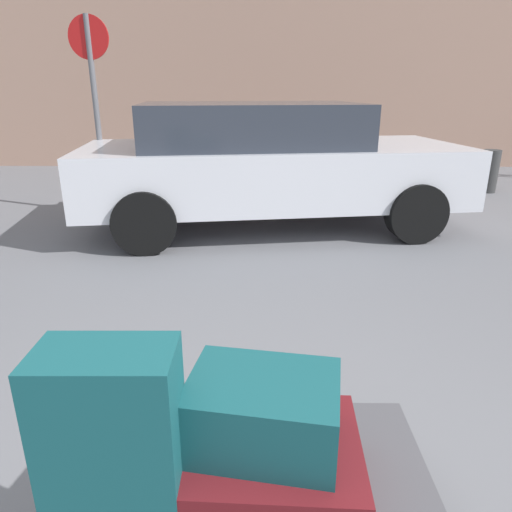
# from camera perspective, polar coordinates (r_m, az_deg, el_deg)

# --- Properties ---
(luggage_cart) EXTENTS (1.21, 0.74, 0.34)m
(luggage_cart) POSITION_cam_1_polar(r_m,az_deg,el_deg) (1.81, -0.51, -26.30)
(luggage_cart) COLOR #4C4C51
(luggage_cart) RESTS_ON ground_plane
(suitcase_maroon_center) EXTENTS (0.62, 0.51, 0.21)m
(suitcase_maroon_center) POSITION_cam_1_polar(r_m,az_deg,el_deg) (1.62, 0.84, -24.21)
(suitcase_maroon_center) COLOR maroon
(suitcase_maroon_center) RESTS_ON luggage_cart
(suitcase_teal_front_right) EXTENTS (0.38, 0.22, 0.59)m
(suitcase_teal_front_right) POSITION_cam_1_polar(r_m,az_deg,el_deg) (1.46, -16.91, -21.04)
(suitcase_teal_front_right) COLOR #144C51
(suitcase_teal_front_right) RESTS_ON luggage_cart
(duffel_bag_teal_topmost_pile) EXTENTS (0.49, 0.40, 0.22)m
(duffel_bag_teal_topmost_pile) POSITION_cam_1_polar(r_m,az_deg,el_deg) (1.49, 0.89, -18.32)
(duffel_bag_teal_topmost_pile) COLOR #144C51
(duffel_bag_teal_topmost_pile) RESTS_ON suitcase_maroon_center
(parked_car) EXTENTS (4.51, 2.39, 1.42)m
(parked_car) POSITION_cam_1_polar(r_m,az_deg,el_deg) (5.56, 1.36, 11.32)
(parked_car) COLOR silver
(parked_car) RESTS_ON ground_plane
(bollard_kerb_near) EXTENTS (0.27, 0.27, 0.67)m
(bollard_kerb_near) POSITION_cam_1_polar(r_m,az_deg,el_deg) (7.93, 17.49, 9.83)
(bollard_kerb_near) COLOR #383838
(bollard_kerb_near) RESTS_ON ground_plane
(bollard_kerb_mid) EXTENTS (0.27, 0.27, 0.67)m
(bollard_kerb_mid) POSITION_cam_1_polar(r_m,az_deg,el_deg) (8.43, 26.52, 9.22)
(bollard_kerb_mid) COLOR #383838
(bollard_kerb_mid) RESTS_ON ground_plane
(no_parking_sign) EXTENTS (0.50, 0.07, 2.39)m
(no_parking_sign) POSITION_cam_1_polar(r_m,az_deg,el_deg) (6.38, -19.01, 17.88)
(no_parking_sign) COLOR slate
(no_parking_sign) RESTS_ON ground_plane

